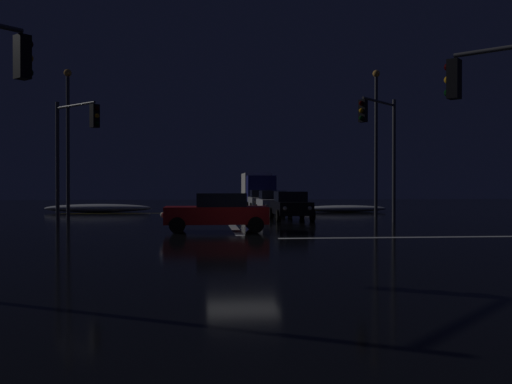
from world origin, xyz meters
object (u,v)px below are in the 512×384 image
object	(u,v)px
sedan_black	(291,205)
streetlamp_right_near	(376,132)
traffic_signal_ne	(382,137)
traffic_signal_nw	(73,140)
sedan_silver	(261,200)
box_truck	(257,188)
sedan_white	(273,202)
sedan_red_crossing	(217,212)
streetlamp_left_near	(68,132)

from	to	relation	value
sedan_black	streetlamp_right_near	size ratio (longest dim) A/B	0.49
traffic_signal_ne	traffic_signal_nw	size ratio (longest dim) A/B	1.06
sedan_silver	streetlamp_right_near	size ratio (longest dim) A/B	0.49
box_truck	traffic_signal_ne	bearing A→B (deg)	-81.07
sedan_black	traffic_signal_nw	bearing A→B (deg)	-161.76
sedan_silver	traffic_signal_ne	bearing A→B (deg)	-75.22
sedan_silver	sedan_white	bearing A→B (deg)	-89.48
sedan_black	sedan_red_crossing	bearing A→B (deg)	-119.22
sedan_red_crossing	streetlamp_left_near	size ratio (longest dim) A/B	0.50
sedan_black	sedan_silver	size ratio (longest dim) A/B	1.00
sedan_silver	streetlamp_left_near	size ratio (longest dim) A/B	0.50
sedan_silver	traffic_signal_ne	size ratio (longest dim) A/B	0.69
sedan_silver	traffic_signal_nw	bearing A→B (deg)	-123.29
sedan_silver	box_truck	size ratio (longest dim) A/B	0.52
traffic_signal_ne	traffic_signal_nw	bearing A→B (deg)	179.88
streetlamp_left_near	traffic_signal_nw	bearing A→B (deg)	-74.97
sedan_silver	box_truck	xyz separation A→B (m)	(0.48, 7.98, 0.91)
sedan_red_crossing	traffic_signal_nw	xyz separation A→B (m)	(-6.66, 4.04, 3.25)
traffic_signal_nw	sedan_silver	bearing A→B (deg)	56.71
sedan_black	streetlamp_right_near	world-z (taller)	streetlamp_right_near
sedan_white	sedan_silver	world-z (taller)	same
box_truck	sedan_red_crossing	distance (m)	28.55
box_truck	streetlamp_right_near	distance (m)	19.13
sedan_white	streetlamp_right_near	xyz separation A→B (m)	(5.90, -3.39, 4.35)
streetlamp_left_near	sedan_red_crossing	bearing A→B (deg)	-50.80
sedan_red_crossing	streetlamp_left_near	bearing A→B (deg)	129.20
streetlamp_right_near	sedan_white	bearing A→B (deg)	150.12
traffic_signal_ne	sedan_silver	bearing A→B (deg)	104.78
streetlamp_left_near	streetlamp_right_near	bearing A→B (deg)	0.00
streetlamp_right_near	streetlamp_left_near	bearing A→B (deg)	180.00
sedan_white	streetlamp_right_near	bearing A→B (deg)	-29.88
traffic_signal_nw	streetlamp_left_near	distance (m)	6.44
streetlamp_right_near	sedan_black	bearing A→B (deg)	-155.70
streetlamp_right_near	sedan_silver	bearing A→B (deg)	120.74
box_truck	streetlamp_right_near	xyz separation A→B (m)	(5.48, -18.00, 3.44)
traffic_signal_nw	streetlamp_right_near	xyz separation A→B (m)	(16.58, 6.15, 1.09)
sedan_silver	streetlamp_right_near	bearing A→B (deg)	-59.26
sedan_black	box_truck	distance (m)	20.57
streetlamp_left_near	sedan_silver	bearing A→B (deg)	39.24
sedan_red_crossing	sedan_black	bearing A→B (deg)	60.78
sedan_white	streetlamp_left_near	bearing A→B (deg)	-164.63
sedan_black	box_truck	xyz separation A→B (m)	(0.17, 20.55, 0.91)
box_truck	streetlamp_right_near	bearing A→B (deg)	-73.06
traffic_signal_ne	streetlamp_left_near	size ratio (longest dim) A/B	0.73
sedan_black	sedan_white	bearing A→B (deg)	92.42
sedan_white	box_truck	size ratio (longest dim) A/B	0.52
sedan_silver	sedan_red_crossing	bearing A→B (deg)	-101.09
box_truck	traffic_signal_ne	xyz separation A→B (m)	(3.80, -24.18, 2.60)
sedan_white	box_truck	bearing A→B (deg)	88.37
traffic_signal_ne	streetlamp_right_near	world-z (taller)	streetlamp_right_near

